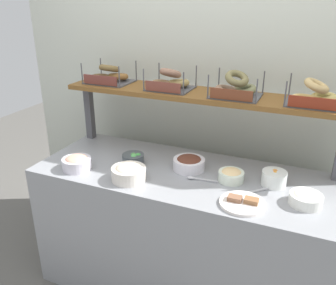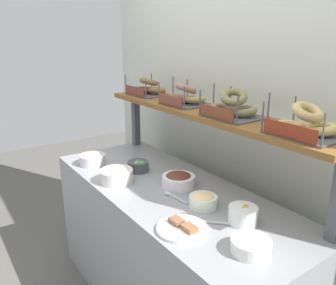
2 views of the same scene
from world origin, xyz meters
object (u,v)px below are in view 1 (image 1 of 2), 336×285
at_px(bowl_fruit_salad, 274,178).
at_px(bagel_basket_everything, 170,82).
at_px(bowl_cream_cheese, 306,198).
at_px(bagel_basket_cinnamon_raisin, 109,76).
at_px(bowl_egg_salad, 231,175).
at_px(serving_plate_white, 243,203).
at_px(bagel_basket_poppy, 236,88).
at_px(bowl_veggie_mix, 133,159).
at_px(bowl_chocolate_spread, 189,163).
at_px(bowl_potato_salad, 129,172).
at_px(serving_spoon_near_plate, 251,192).
at_px(bowl_lox_spread, 77,162).
at_px(bagel_basket_plain, 314,96).
at_px(serving_spoon_by_edge, 197,179).

relative_size(bowl_fruit_salad, bagel_basket_everything, 0.49).
xyz_separation_m(bowl_cream_cheese, bagel_basket_cinnamon_raisin, (-1.35, 0.37, 0.44)).
xyz_separation_m(bowl_fruit_salad, bowl_egg_salad, (-0.23, -0.05, -0.01)).
distance_m(serving_plate_white, bagel_basket_poppy, 0.69).
relative_size(bowl_fruit_salad, bowl_veggie_mix, 1.00).
bearing_deg(bowl_cream_cheese, bowl_chocolate_spread, 168.09).
height_order(bowl_fruit_salad, bagel_basket_poppy, bagel_basket_poppy).
xyz_separation_m(bowl_potato_salad, bowl_veggie_mix, (-0.07, 0.19, -0.01)).
bearing_deg(serving_spoon_near_plate, bowl_lox_spread, -172.99).
relative_size(bowl_chocolate_spread, bagel_basket_poppy, 0.68).
height_order(bowl_lox_spread, serving_plate_white, bowl_lox_spread).
relative_size(bowl_chocolate_spread, bowl_lox_spread, 1.10).
bearing_deg(bowl_chocolate_spread, serving_plate_white, -34.84).
bearing_deg(bowl_potato_salad, bowl_egg_salad, 22.15).
height_order(bowl_cream_cheese, bowl_egg_salad, same).
bearing_deg(bagel_basket_plain, bowl_potato_salad, -153.04).
bearing_deg(bagel_basket_poppy, bagel_basket_plain, 0.19).
height_order(bowl_cream_cheese, bagel_basket_everything, bagel_basket_everything).
distance_m(bowl_veggie_mix, serving_spoon_by_edge, 0.44).
xyz_separation_m(bowl_potato_salad, serving_spoon_by_edge, (0.36, 0.16, -0.04)).
bearing_deg(bagel_basket_cinnamon_raisin, bowl_fruit_salad, -10.72).
xyz_separation_m(serving_plate_white, serving_spoon_by_edge, (-0.30, 0.16, -0.00)).
bearing_deg(bagel_basket_poppy, bowl_chocolate_spread, -136.75).
height_order(bowl_potato_salad, serving_spoon_by_edge, bowl_potato_salad).
distance_m(bowl_fruit_salad, bowl_lox_spread, 1.16).
bearing_deg(serving_spoon_by_edge, bowl_veggie_mix, 174.83).
relative_size(bowl_potato_salad, bagel_basket_plain, 0.66).
height_order(bowl_cream_cheese, serving_plate_white, bowl_cream_cheese).
distance_m(bowl_veggie_mix, serving_plate_white, 0.76).
bearing_deg(bagel_basket_poppy, bowl_cream_cheese, -35.85).
bearing_deg(bagel_basket_everything, serving_spoon_by_edge, -46.36).
xyz_separation_m(bowl_egg_salad, serving_spoon_near_plate, (0.13, -0.09, -0.03)).
distance_m(bowl_cream_cheese, bagel_basket_plain, 0.56).
bearing_deg(bagel_basket_poppy, bowl_potato_salad, -136.00).
bearing_deg(bowl_egg_salad, bowl_veggie_mix, -177.57).
xyz_separation_m(bowl_potato_salad, bagel_basket_everything, (0.05, 0.48, 0.43)).
xyz_separation_m(bowl_egg_salad, bagel_basket_cinnamon_raisin, (-0.94, 0.27, 0.44)).
bearing_deg(bagel_basket_everything, bowl_potato_salad, -96.46).
xyz_separation_m(bowl_potato_salad, bagel_basket_poppy, (0.48, 0.46, 0.43)).
relative_size(bowl_egg_salad, bagel_basket_poppy, 0.51).
xyz_separation_m(serving_plate_white, serving_spoon_near_plate, (0.02, 0.13, -0.00)).
bearing_deg(bowl_fruit_salad, bowl_veggie_mix, -175.17).
height_order(bowl_cream_cheese, bagel_basket_poppy, bagel_basket_poppy).
bearing_deg(bowl_egg_salad, bowl_potato_salad, -157.85).
distance_m(serving_spoon_near_plate, bagel_basket_plain, 0.62).
distance_m(bowl_chocolate_spread, bagel_basket_everything, 0.53).
xyz_separation_m(bowl_egg_salad, serving_spoon_by_edge, (-0.18, -0.07, -0.03)).
relative_size(bowl_egg_salad, bowl_lox_spread, 0.83).
xyz_separation_m(bowl_lox_spread, bagel_basket_cinnamon_raisin, (-0.04, 0.49, 0.43)).
relative_size(bowl_egg_salad, bagel_basket_cinnamon_raisin, 0.49).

